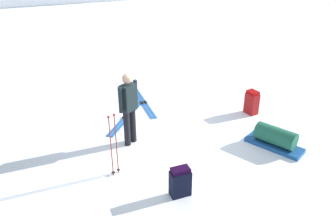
{
  "coord_description": "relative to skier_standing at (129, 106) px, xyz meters",
  "views": [
    {
      "loc": [
        -3.21,
        -6.42,
        4.43
      ],
      "look_at": [
        0.0,
        0.0,
        0.7
      ],
      "focal_mm": 38.04,
      "sensor_mm": 36.0,
      "label": 1
    }
  ],
  "objects": [
    {
      "name": "ski_pair_near",
      "position": [
        1.07,
        1.74,
        -0.94
      ],
      "size": [
        0.4,
        1.94,
        0.05
      ],
      "color": "#225BA6",
      "rests_on": "ground_plane"
    },
    {
      "name": "ski_poles_planted_near",
      "position": [
        -0.69,
        -0.94,
        -0.21
      ],
      "size": [
        0.19,
        0.11,
        1.34
      ],
      "color": "maroon",
      "rests_on": "ground_plane"
    },
    {
      "name": "ski_pair_far",
      "position": [
        0.32,
        1.16,
        -0.94
      ],
      "size": [
        1.49,
        1.53,
        0.05
      ],
      "color": "#2157A0",
      "rests_on": "ground_plane"
    },
    {
      "name": "backpack_large_dark",
      "position": [
        3.39,
        -0.06,
        -0.64
      ],
      "size": [
        0.27,
        0.35,
        0.64
      ],
      "color": "maroon",
      "rests_on": "ground_plane"
    },
    {
      "name": "gear_sled",
      "position": [
        2.83,
        -1.61,
        -0.73
      ],
      "size": [
        0.92,
        1.35,
        0.49
      ],
      "color": "navy",
      "rests_on": "ground_plane"
    },
    {
      "name": "skier_standing",
      "position": [
        0.0,
        0.0,
        0.0
      ],
      "size": [
        0.52,
        0.35,
        1.7
      ],
      "color": "black",
      "rests_on": "ground_plane"
    },
    {
      "name": "backpack_bright",
      "position": [
        0.17,
        -2.07,
        -0.67
      ],
      "size": [
        0.39,
        0.25,
        0.59
      ],
      "color": "black",
      "rests_on": "ground_plane"
    },
    {
      "name": "ground_plane",
      "position": [
        0.88,
        -0.15,
        -0.95
      ],
      "size": [
        80.0,
        80.0,
        0.0
      ],
      "primitive_type": "plane",
      "color": "white"
    }
  ]
}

